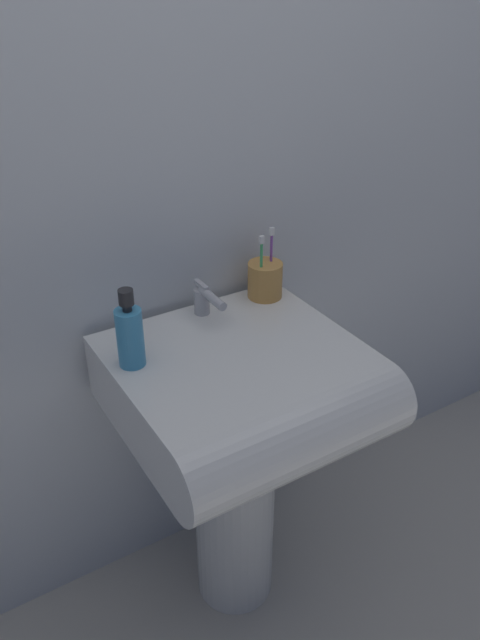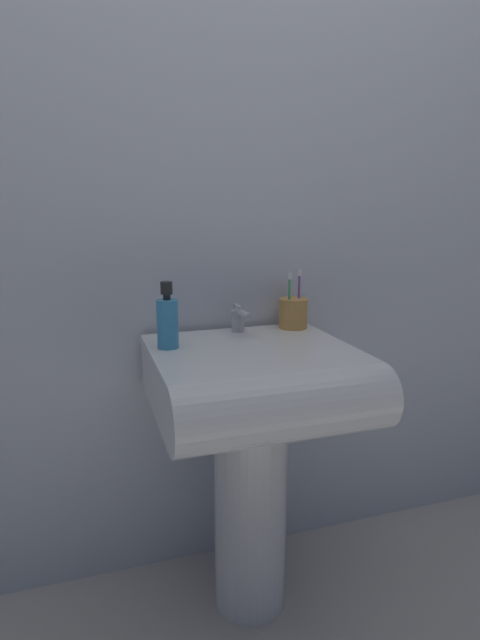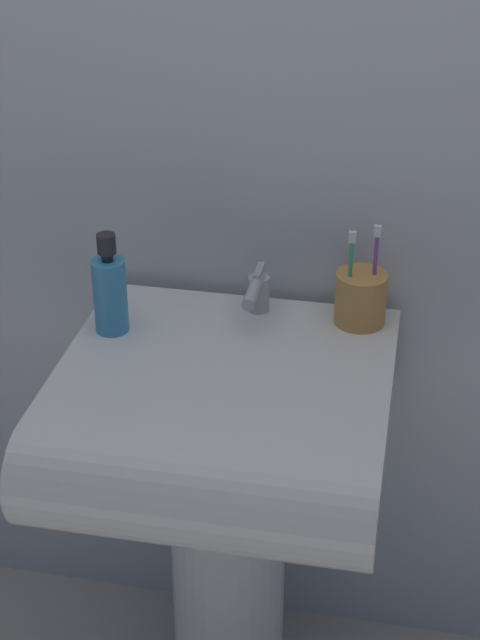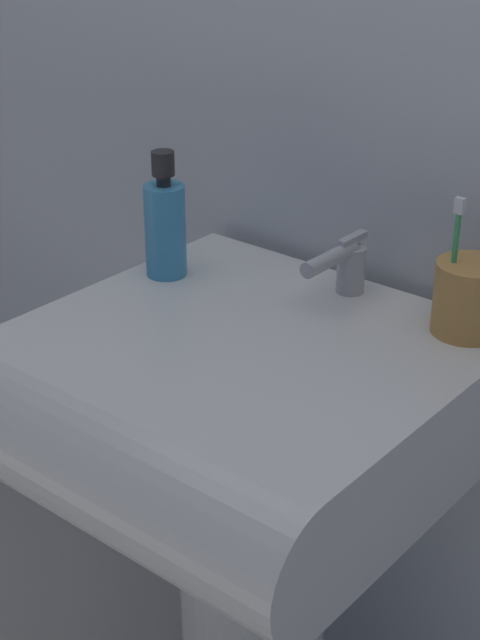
% 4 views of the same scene
% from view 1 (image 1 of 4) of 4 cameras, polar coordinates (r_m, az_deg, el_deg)
% --- Properties ---
extents(ground_plane, '(6.00, 6.00, 0.00)m').
position_cam_1_polar(ground_plane, '(1.97, -0.46, -22.82)').
color(ground_plane, '#ADA89E').
rests_on(ground_plane, ground).
extents(wall_back, '(5.00, 0.05, 2.40)m').
position_cam_1_polar(wall_back, '(1.48, -6.45, 15.26)').
color(wall_back, silver).
rests_on(wall_back, ground).
extents(sink_pedestal, '(0.21, 0.21, 0.64)m').
position_cam_1_polar(sink_pedestal, '(1.73, -0.51, -16.40)').
color(sink_pedestal, white).
rests_on(sink_pedestal, ground).
extents(sink_basin, '(0.54, 0.55, 0.17)m').
position_cam_1_polar(sink_basin, '(1.42, 0.71, -6.67)').
color(sink_basin, white).
rests_on(sink_basin, sink_pedestal).
extents(faucet, '(0.04, 0.13, 0.08)m').
position_cam_1_polar(faucet, '(1.52, -3.22, 1.88)').
color(faucet, '#B7B7BC').
rests_on(faucet, sink_basin).
extents(toothbrush_cup, '(0.09, 0.09, 0.19)m').
position_cam_1_polar(toothbrush_cup, '(1.61, 2.30, 3.72)').
color(toothbrush_cup, '#D19347').
rests_on(toothbrush_cup, sink_basin).
extents(soap_bottle, '(0.06, 0.06, 0.18)m').
position_cam_1_polar(soap_bottle, '(1.34, -10.04, -1.34)').
color(soap_bottle, '#3F99CC').
rests_on(soap_bottle, sink_basin).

